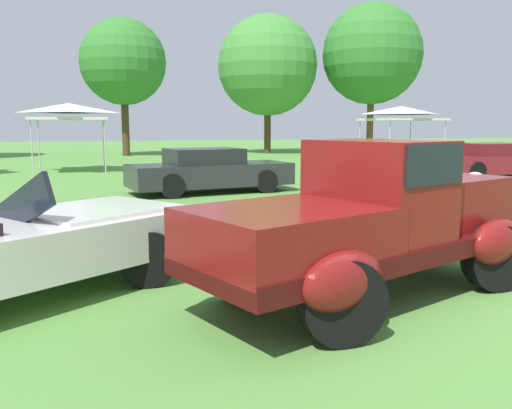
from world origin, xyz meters
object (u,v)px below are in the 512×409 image
(neighbor_convertible, at_px, (13,246))
(show_car_charcoal, at_px, (209,171))
(feature_pickup_truck, at_px, (372,219))
(show_car_burgundy, at_px, (495,161))
(canopy_tent_right_field, at_px, (402,112))
(canopy_tent_center_field, at_px, (69,110))

(neighbor_convertible, xyz_separation_m, show_car_charcoal, (3.87, 8.47, 0.02))
(feature_pickup_truck, relative_size, show_car_burgundy, 0.97)
(canopy_tent_right_field, bearing_deg, neighbor_convertible, -132.12)
(show_car_charcoal, bearing_deg, canopy_tent_right_field, 35.32)
(feature_pickup_truck, xyz_separation_m, neighbor_convertible, (-3.71, 1.01, -0.29))
(neighbor_convertible, relative_size, show_car_burgundy, 0.98)
(canopy_tent_center_field, height_order, canopy_tent_right_field, same)
(neighbor_convertible, distance_m, show_car_charcoal, 9.31)
(feature_pickup_truck, distance_m, show_car_burgundy, 15.22)
(show_car_charcoal, relative_size, canopy_tent_right_field, 1.52)
(canopy_tent_center_field, bearing_deg, show_car_charcoal, -64.33)
(show_car_burgundy, bearing_deg, show_car_charcoal, -172.97)
(neighbor_convertible, bearing_deg, canopy_tent_right_field, 47.88)
(feature_pickup_truck, relative_size, canopy_tent_center_field, 1.53)
(feature_pickup_truck, bearing_deg, show_car_charcoal, 89.02)
(show_car_burgundy, distance_m, canopy_tent_right_field, 6.42)
(show_car_charcoal, relative_size, canopy_tent_center_field, 1.61)
(canopy_tent_center_field, distance_m, canopy_tent_right_field, 14.49)
(feature_pickup_truck, xyz_separation_m, canopy_tent_right_field, (10.69, 16.94, 1.56))
(feature_pickup_truck, distance_m, canopy_tent_right_field, 20.09)
(neighbor_convertible, relative_size, canopy_tent_right_field, 1.45)
(show_car_charcoal, height_order, canopy_tent_right_field, canopy_tent_right_field)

